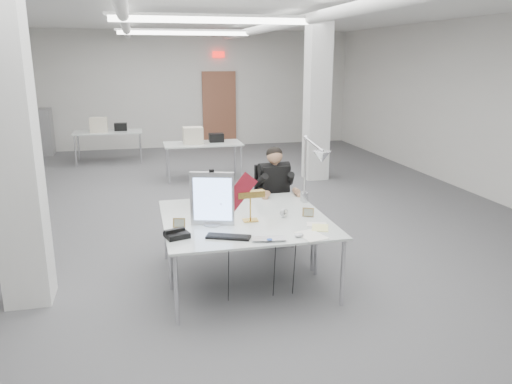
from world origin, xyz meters
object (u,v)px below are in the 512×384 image
monitor (212,199)px  bankers_lamp (250,208)px  beige_monitor (211,192)px  architect_lamp (312,169)px  office_chair (273,202)px  desk_main (254,232)px  seated_person (274,179)px  desk_phone (177,235)px  laptop (270,241)px

monitor → bankers_lamp: bearing=20.3°
beige_monitor → architect_lamp: bearing=-7.9°
monitor → bankers_lamp: 0.44m
beige_monitor → bankers_lamp: bearing=-54.5°
bankers_lamp → office_chair: bearing=60.8°
desk_main → architect_lamp: 1.17m
monitor → architect_lamp: bearing=32.8°
seated_person → monitor: 1.61m
desk_phone → architect_lamp: (1.64, 0.66, 0.44)m
desk_main → laptop: size_ratio=5.36×
desk_main → desk_phone: bearing=-178.7°
seated_person → monitor: bearing=-135.0°
desk_main → office_chair: office_chair is taller
architect_lamp → beige_monitor: bearing=146.3°
bankers_lamp → architect_lamp: (0.81, 0.33, 0.32)m
desk_main → monitor: bearing=143.1°
desk_main → laptop: (0.07, -0.36, 0.03)m
laptop → architect_lamp: (0.78, 1.00, 0.45)m
office_chair → beige_monitor: size_ratio=3.44×
office_chair → seated_person: size_ratio=1.17×
seated_person → laptop: seated_person is taller
desk_main → monitor: size_ratio=3.12×
desk_phone → architect_lamp: bearing=6.0°
beige_monitor → architect_lamp: 1.24m
beige_monitor → architect_lamp: architect_lamp is taller
bankers_lamp → desk_phone: size_ratio=1.39×
bankers_lamp → desk_phone: bearing=-161.7°
bankers_lamp → monitor: bearing=179.9°
monitor → laptop: size_ratio=1.72×
bankers_lamp → beige_monitor: 0.78m
monitor → desk_phone: bearing=-126.3°
bankers_lamp → desk_main: bearing=-100.1°
desk_main → laptop: bearing=-78.5°
desk_main → seated_person: 1.66m
laptop → bankers_lamp: bankers_lamp is taller
monitor → beige_monitor: bearing=99.8°
monitor → beige_monitor: monitor is taller
office_chair → monitor: 1.71m
office_chair → beige_monitor: bearing=-154.9°
seated_person → office_chair: bearing=84.6°
monitor → architect_lamp: 1.29m
desk_main → monitor: 0.56m
bankers_lamp → seated_person: bearing=59.9°
beige_monitor → seated_person: bearing=39.0°
monitor → laptop: 0.84m
laptop → beige_monitor: beige_monitor is taller
laptop → desk_phone: (-0.86, 0.35, 0.01)m
laptop → beige_monitor: bearing=113.6°
bankers_lamp → beige_monitor: size_ratio=0.91×
monitor → bankers_lamp: size_ratio=1.89×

